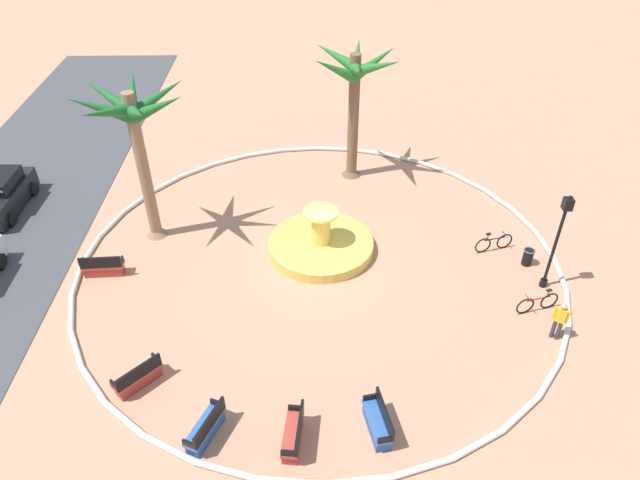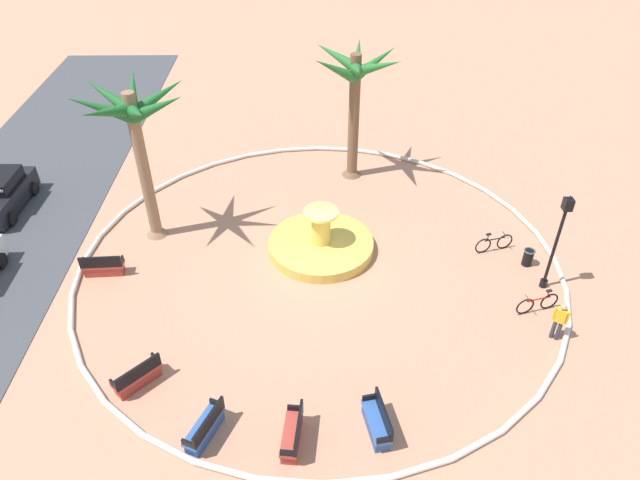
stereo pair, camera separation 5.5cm
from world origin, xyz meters
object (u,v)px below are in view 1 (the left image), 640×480
(bench_east, at_px, (103,268))
(parked_car_second, at_px, (1,195))
(palm_tree_near_fountain, at_px, (134,127))
(person_cyclist_helmet, at_px, (560,319))
(fountain, at_px, (321,244))
(bicycle_red_frame, at_px, (538,303))
(bench_southeast, at_px, (206,429))
(bench_west, at_px, (294,435))
(bench_north, at_px, (138,378))
(trash_bin, at_px, (528,257))
(lamppost, at_px, (558,235))
(bicycle_by_lamppost, at_px, (494,243))
(palm_tree_by_curb, at_px, (355,86))
(bench_southwest, at_px, (378,423))

(bench_east, distance_m, parked_car_second, 7.49)
(palm_tree_near_fountain, xyz_separation_m, person_cyclist_helmet, (-6.24, -15.13, -4.19))
(fountain, height_order, bicycle_red_frame, fountain)
(bench_southeast, relative_size, bicycle_red_frame, 0.99)
(fountain, bearing_deg, bench_west, 174.06)
(fountain, relative_size, bench_east, 2.68)
(bench_east, relative_size, bench_north, 1.09)
(trash_bin, bearing_deg, parked_car_second, 79.20)
(person_cyclist_helmet, distance_m, parked_car_second, 23.94)
(lamppost, bearing_deg, bicycle_by_lamppost, 31.96)
(person_cyclist_helmet, bearing_deg, bench_southeast, 107.98)
(lamppost, distance_m, parked_car_second, 23.67)
(bench_east, bearing_deg, bicycle_red_frame, -97.99)
(palm_tree_near_fountain, distance_m, bicycle_red_frame, 16.39)
(bench_east, bearing_deg, parked_car_second, 51.10)
(palm_tree_by_curb, height_order, bench_east, palm_tree_by_curb)
(fountain, bearing_deg, bicycle_red_frame, -115.47)
(palm_tree_near_fountain, relative_size, bench_southeast, 4.04)
(palm_tree_near_fountain, distance_m, lamppost, 16.23)
(bench_west, distance_m, bicycle_by_lamppost, 12.06)
(bench_west, xyz_separation_m, bicycle_by_lamppost, (8.95, -8.09, 0.04))
(bench_north, height_order, bench_southwest, same)
(trash_bin, distance_m, parked_car_second, 23.09)
(bench_east, xyz_separation_m, trash_bin, (0.37, -16.86, 0.04))
(bicycle_red_frame, distance_m, person_cyclist_helmet, 1.45)
(palm_tree_by_curb, distance_m, bench_north, 15.63)
(fountain, distance_m, bench_west, 9.13)
(bench_north, relative_size, parked_car_second, 0.37)
(bench_east, distance_m, trash_bin, 16.86)
(bench_southwest, height_order, person_cyclist_helmet, person_cyclist_helmet)
(palm_tree_by_curb, xyz_separation_m, bench_west, (-15.15, 2.60, -4.28))
(palm_tree_by_curb, relative_size, bench_southeast, 3.83)
(bench_west, bearing_deg, fountain, -5.94)
(trash_bin, height_order, bicycle_by_lamppost, bicycle_by_lamppost)
(fountain, relative_size, palm_tree_near_fountain, 0.65)
(bench_southwest, distance_m, bicycle_red_frame, 8.03)
(fountain, bearing_deg, bench_east, 99.46)
(palm_tree_near_fountain, distance_m, palm_tree_by_curb, 10.02)
(fountain, bearing_deg, bicycle_by_lamppost, -91.11)
(bench_east, bearing_deg, bicycle_by_lamppost, -85.31)
(palm_tree_by_curb, relative_size, lamppost, 1.53)
(bench_north, xyz_separation_m, parked_car_second, (10.18, 8.45, 0.43))
(bench_southeast, relative_size, bicycle_by_lamppost, 1.00)
(bench_east, relative_size, person_cyclist_helmet, 1.02)
(parked_car_second, bearing_deg, lamppost, -103.82)
(bench_north, distance_m, parked_car_second, 13.23)
(bench_east, bearing_deg, palm_tree_near_fountain, -29.83)
(palm_tree_by_curb, bearing_deg, parked_car_second, 99.90)
(palm_tree_by_curb, distance_m, bench_west, 15.95)
(fountain, xyz_separation_m, palm_tree_by_curb, (6.07, -1.65, 4.33))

